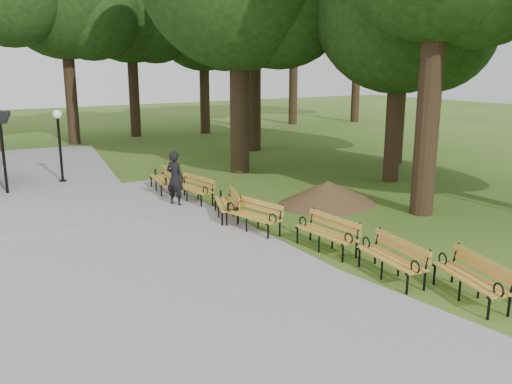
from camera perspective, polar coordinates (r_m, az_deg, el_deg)
ground at (r=12.47m, az=8.52°, el=-7.77°), size 100.00×100.00×0.00m
path at (r=13.05m, az=-14.09°, el=-6.91°), size 12.00×38.00×0.06m
person at (r=17.45m, az=-8.58°, el=1.44°), size 0.68×0.77×1.78m
lamp_post at (r=21.77m, az=-20.22°, el=6.20°), size 0.32×0.32×2.79m
dirt_mound at (r=17.75m, az=7.62°, el=-0.02°), size 2.90×2.90×0.75m
bench_1 at (r=11.30m, az=21.79°, el=-8.51°), size 1.14×2.00×0.88m
bench_2 at (r=11.88m, az=14.11°, el=-6.87°), size 0.91×1.97×0.88m
bench_3 at (r=13.27m, az=7.44°, el=-4.39°), size 0.73×1.93×0.88m
bench_4 at (r=14.64m, az=-0.39°, el=-2.57°), size 1.01×1.99×0.88m
bench_5 at (r=15.90m, az=-3.21°, el=-1.28°), size 1.30×2.00×0.88m
bench_6 at (r=17.89m, az=-6.77°, el=0.32°), size 0.90×1.97×0.88m
bench_7 at (r=19.49m, az=-9.95°, el=1.29°), size 0.96×1.98×0.88m
lawn_tree_1 at (r=21.37m, az=15.07°, el=18.44°), size 6.33×6.33×9.69m
lawn_tree_5 at (r=25.37m, az=15.51°, el=17.78°), size 5.98×5.98×9.62m
tree_backdrop at (r=35.23m, az=-8.31°, el=19.36°), size 36.85×9.68×16.34m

